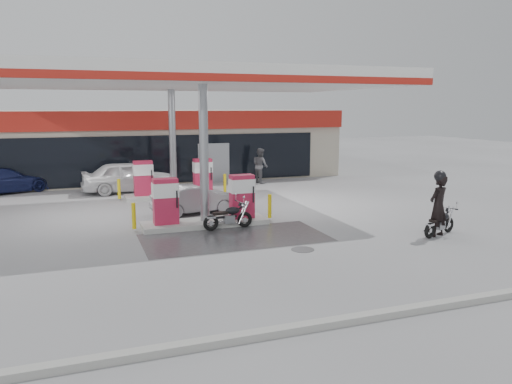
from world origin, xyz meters
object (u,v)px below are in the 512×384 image
biker_main (438,206)px  sedan_white (129,177)px  pump_island_far (174,182)px  pump_island_near (205,206)px  main_motorcycle (440,223)px  parked_motorcycle (229,217)px  parked_car_right (232,167)px  hatchback_silver (195,199)px  attendant (260,166)px  parked_car_left (4,180)px

biker_main → sedan_white: biker_main is taller
sedan_white → pump_island_far: bearing=-141.6°
pump_island_near → main_motorcycle: bearing=-29.5°
parked_motorcycle → parked_car_right: size_ratio=0.47×
pump_island_near → hatchback_silver: pump_island_near is taller
main_motorcycle → biker_main: (-0.17, -0.07, 0.63)m
pump_island_near → parked_motorcycle: (0.66, -0.79, -0.29)m
main_motorcycle → hatchback_silver: hatchback_silver is taller
pump_island_far → parked_car_right: size_ratio=1.33×
pump_island_near → attendant: bearing=58.5°
parked_car_left → hatchback_silver: bearing=-157.2°
pump_island_far → parked_car_left: (-7.68, 4.00, -0.07)m
hatchback_silver → parked_car_right: size_ratio=0.89×
biker_main → attendant: biker_main is taller
parked_car_left → parked_car_right: size_ratio=1.14×
biker_main → attendant: bearing=-102.3°
parked_motorcycle → pump_island_near: bearing=124.1°
pump_island_far → pump_island_near: bearing=-90.0°
pump_island_near → biker_main: (6.85, -4.05, 0.31)m
attendant → parked_car_right: attendant is taller
sedan_white → parked_car_left: size_ratio=1.03×
pump_island_near → hatchback_silver: 2.21m
biker_main → parked_car_left: size_ratio=0.46×
parked_motorcycle → parked_car_left: parked_car_left is taller
main_motorcycle → sedan_white: (-8.87, 12.18, 0.38)m
parked_motorcycle → parked_car_left: bearing=122.1°
parked_car_right → main_motorcycle: bearing=-157.0°
attendant → pump_island_near: bearing=137.0°
main_motorcycle → sedan_white: sedan_white is taller
pump_island_near → main_motorcycle: 8.08m
pump_island_near → main_motorcycle: pump_island_near is taller
biker_main → parked_car_left: biker_main is taller
parked_car_left → parked_motorcycle: bearing=-164.7°
hatchback_silver → parked_car_right: bearing=-36.3°
pump_island_far → attendant: 6.08m
parked_motorcycle → attendant: bearing=58.2°
parked_car_left → parked_car_right: parked_car_left is taller
biker_main → pump_island_far: bearing=-74.5°
attendant → hatchback_silver: size_ratio=0.57×
pump_island_far → hatchback_silver: size_ratio=1.49×
hatchback_silver → attendant: bearing=-49.8°
pump_island_far → attendant: size_ratio=2.62×
main_motorcycle → attendant: (-1.64, 12.78, 0.59)m
main_motorcycle → hatchback_silver: (-6.87, 6.18, 0.17)m
pump_island_near → attendant: size_ratio=2.62×
pump_island_near → sedan_white: size_ratio=1.13×
parked_motorcycle → hatchback_silver: (-0.50, 2.99, 0.15)m
pump_island_near → parked_car_left: 12.61m
main_motorcycle → parked_car_left: (-14.71, 13.98, 0.25)m
pump_island_far → parked_motorcycle: bearing=-84.5°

